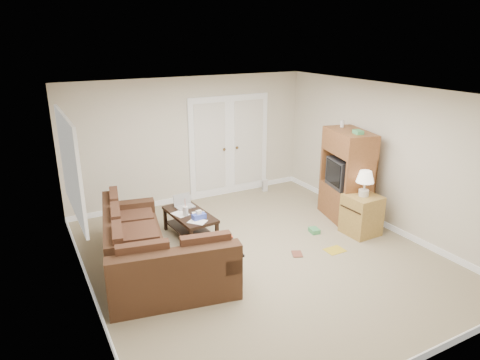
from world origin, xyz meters
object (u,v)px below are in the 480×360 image
sectional_sofa (150,255)px  coffee_table (190,224)px  tv_armoire (346,175)px  side_cabinet (362,211)px

sectional_sofa → coffee_table: 1.26m
coffee_table → tv_armoire: bearing=-17.2°
coffee_table → tv_armoire: size_ratio=0.63×
side_cabinet → coffee_table: bearing=152.8°
tv_armoire → sectional_sofa: bearing=-163.2°
sectional_sofa → coffee_table: (0.94, 0.83, -0.07)m
tv_armoire → side_cabinet: 0.80m
tv_armoire → side_cabinet: (-0.18, -0.64, -0.43)m
coffee_table → side_cabinet: (2.63, -1.25, 0.16)m
sectional_sofa → tv_armoire: size_ratio=1.57×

